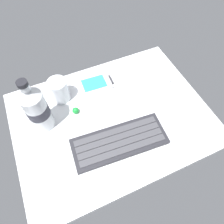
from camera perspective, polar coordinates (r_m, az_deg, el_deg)
ground_plane at (r=67.96cm, az=0.08°, el=-1.94°), size 64.00×48.00×2.80cm
keyboard at (r=62.28cm, az=2.10°, el=-8.31°), size 29.75×13.18×1.70cm
handheld_device at (r=74.69cm, az=-4.95°, el=7.80°), size 13.09×8.24×1.50cm
juice_cup at (r=70.70cm, az=-14.68°, el=5.75°), size 6.40×6.40×8.50cm
water_bottle at (r=62.11cm, az=-20.53°, el=0.87°), size 6.73×6.73×20.80cm
charger_block at (r=77.53cm, az=13.07°, el=9.16°), size 7.41×6.13×2.40cm
trackball_mouse at (r=68.30cm, az=-10.25°, el=0.40°), size 2.20×2.20×2.20cm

